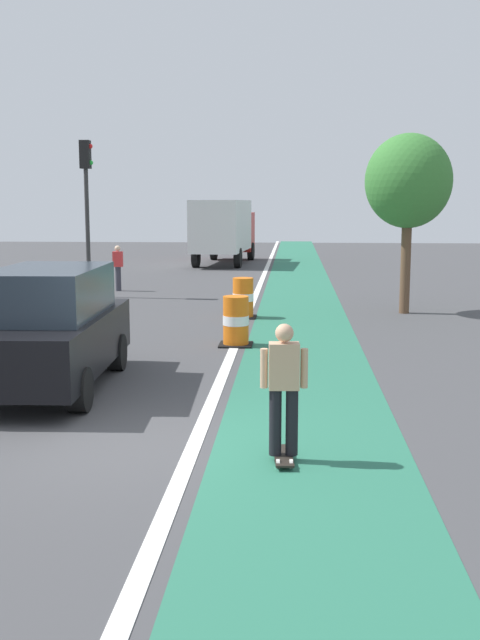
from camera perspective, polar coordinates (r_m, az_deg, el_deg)
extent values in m
plane|color=#424244|center=(10.08, -8.58, -9.12)|extent=(100.00, 100.00, 0.00)
cube|color=#286B51|center=(21.57, 4.67, 0.62)|extent=(2.50, 80.00, 0.01)
cube|color=silver|center=(21.61, 0.69, 0.66)|extent=(0.20, 80.00, 0.01)
cube|color=black|center=(9.25, 3.31, -10.25)|extent=(0.28, 0.81, 0.02)
cylinder|color=silver|center=(9.02, 3.90, -10.86)|extent=(0.05, 0.11, 0.11)
cylinder|color=silver|center=(9.01, 2.91, -10.87)|extent=(0.05, 0.11, 0.11)
cylinder|color=silver|center=(9.51, 3.69, -9.80)|extent=(0.05, 0.11, 0.11)
cylinder|color=silver|center=(9.50, 2.75, -9.81)|extent=(0.05, 0.11, 0.11)
cylinder|color=black|center=(9.13, 3.96, -7.74)|extent=(0.15, 0.15, 0.82)
cylinder|color=black|center=(9.12, 2.70, -7.75)|extent=(0.15, 0.15, 0.82)
cube|color=tan|center=(8.95, 3.37, -3.51)|extent=(0.37, 0.24, 0.56)
cylinder|color=tan|center=(8.98, 4.90, -3.68)|extent=(0.09, 0.09, 0.48)
cylinder|color=tan|center=(8.95, 1.83, -3.69)|extent=(0.09, 0.09, 0.48)
sphere|color=tan|center=(8.87, 3.40, -0.99)|extent=(0.22, 0.22, 0.22)
cube|color=black|center=(12.94, -14.19, -1.66)|extent=(2.02, 4.67, 0.90)
cube|color=#232D38|center=(12.82, -14.34, 2.08)|extent=(1.73, 2.91, 0.80)
cylinder|color=black|center=(14.60, -15.69, -2.33)|extent=(0.31, 0.69, 0.68)
cylinder|color=black|center=(14.20, -9.36, -2.43)|extent=(0.31, 0.69, 0.68)
cylinder|color=black|center=(11.48, -12.10, -5.22)|extent=(0.31, 0.69, 0.68)
cylinder|color=orange|center=(16.43, -0.32, -1.09)|extent=(0.56, 0.56, 0.42)
cylinder|color=white|center=(16.38, -0.32, -0.01)|extent=(0.57, 0.57, 0.21)
cylinder|color=orange|center=(16.33, -0.32, 1.09)|extent=(0.56, 0.56, 0.42)
cube|color=black|center=(16.47, -0.32, -1.88)|extent=(0.73, 0.73, 0.04)
cylinder|color=orange|center=(20.42, 0.23, 0.88)|extent=(0.56, 0.56, 0.42)
cylinder|color=white|center=(20.38, 0.23, 1.75)|extent=(0.57, 0.57, 0.21)
cylinder|color=orange|center=(20.34, 0.24, 2.63)|extent=(0.56, 0.56, 0.42)
cube|color=black|center=(20.46, 0.23, 0.24)|extent=(0.73, 0.73, 0.04)
cube|color=silver|center=(37.59, -1.42, 7.19)|extent=(2.68, 5.74, 2.50)
cube|color=#B21E19|center=(41.41, -0.55, 6.72)|extent=(2.32, 2.05, 2.10)
cylinder|color=black|center=(41.43, -2.00, 5.27)|extent=(0.36, 0.98, 0.96)
cylinder|color=black|center=(41.12, 0.84, 5.24)|extent=(0.36, 0.98, 0.96)
cylinder|color=black|center=(36.47, -3.38, 4.76)|extent=(0.36, 0.98, 0.96)
cylinder|color=black|center=(36.13, -0.16, 4.74)|extent=(0.36, 0.98, 0.96)
cylinder|color=#2D2D2D|center=(25.30, -11.50, 6.46)|extent=(0.14, 0.14, 4.20)
cube|color=black|center=(25.33, -11.69, 12.23)|extent=(0.32, 0.32, 0.90)
sphere|color=red|center=(25.30, -11.33, 12.83)|extent=(0.16, 0.16, 0.16)
sphere|color=green|center=(25.27, -11.29, 11.66)|extent=(0.16, 0.16, 0.16)
cylinder|color=#33333D|center=(27.03, -9.24, 3.11)|extent=(0.20, 0.20, 0.86)
cube|color=red|center=(26.97, -9.28, 4.59)|extent=(0.34, 0.20, 0.54)
sphere|color=beige|center=(26.94, -9.30, 5.40)|extent=(0.20, 0.20, 0.20)
cylinder|color=brown|center=(21.66, 12.47, 3.92)|extent=(0.28, 0.28, 2.60)
ellipsoid|color=#387A33|center=(21.59, 12.69, 10.28)|extent=(2.40, 2.40, 2.60)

